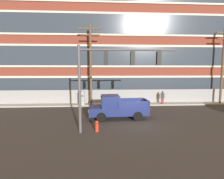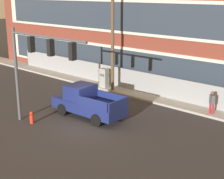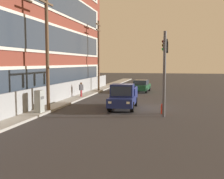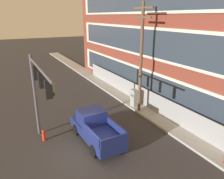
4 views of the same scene
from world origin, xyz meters
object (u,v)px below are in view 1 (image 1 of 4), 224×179
object	(u,v)px
utility_pole_near_corner	(91,62)
pedestrian_near_cabinet	(162,97)
traffic_signal_mast	(111,69)
utility_pole_midblock	(223,64)
pickup_truck_navy	(117,108)
fire_hydrant	(97,126)
electrical_cabinet	(82,99)

from	to	relation	value
utility_pole_near_corner	pedestrian_near_cabinet	world-z (taller)	utility_pole_near_corner
traffic_signal_mast	utility_pole_midblock	size ratio (longest dim) A/B	0.71
utility_pole_midblock	pedestrian_near_cabinet	xyz separation A→B (m)	(-7.28, 0.02, -4.01)
utility_pole_midblock	pickup_truck_navy	bearing A→B (deg)	-157.36
pickup_truck_navy	pedestrian_near_cabinet	world-z (taller)	pickup_truck_navy
pickup_truck_navy	utility_pole_midblock	bearing A→B (deg)	22.64
traffic_signal_mast	pedestrian_near_cabinet	distance (m)	11.63
traffic_signal_mast	utility_pole_near_corner	distance (m)	8.92
pickup_truck_navy	fire_hydrant	distance (m)	3.66
pickup_truck_navy	traffic_signal_mast	bearing A→B (deg)	-101.68
pickup_truck_navy	electrical_cabinet	world-z (taller)	pickup_truck_navy
pickup_truck_navy	utility_pole_midblock	world-z (taller)	utility_pole_midblock
utility_pole_near_corner	fire_hydrant	bearing A→B (deg)	-83.92
pedestrian_near_cabinet	fire_hydrant	xyz separation A→B (m)	(-7.69, -8.77, -0.59)
traffic_signal_mast	electrical_cabinet	distance (m)	9.98
utility_pole_midblock	pedestrian_near_cabinet	distance (m)	8.31
utility_pole_midblock	fire_hydrant	bearing A→B (deg)	-149.70
fire_hydrant	pickup_truck_navy	bearing A→B (deg)	62.48
electrical_cabinet	pedestrian_near_cabinet	xyz separation A→B (m)	(9.72, 0.02, 0.09)
utility_pole_near_corner	electrical_cabinet	bearing A→B (deg)	170.70
traffic_signal_mast	utility_pole_near_corner	xyz separation A→B (m)	(-1.89, 8.68, 0.84)
electrical_cabinet	pedestrian_near_cabinet	size ratio (longest dim) A/B	1.04
electrical_cabinet	fire_hydrant	world-z (taller)	electrical_cabinet
traffic_signal_mast	utility_pole_midblock	bearing A→B (deg)	32.37
pedestrian_near_cabinet	fire_hydrant	distance (m)	11.68
traffic_signal_mast	fire_hydrant	xyz separation A→B (m)	(-0.98, 0.12, -3.96)
pedestrian_near_cabinet	fire_hydrant	bearing A→B (deg)	-131.26
traffic_signal_mast	fire_hydrant	bearing A→B (deg)	173.19
fire_hydrant	electrical_cabinet	bearing A→B (deg)	103.06
traffic_signal_mast	electrical_cabinet	bearing A→B (deg)	108.76
pickup_truck_navy	utility_pole_near_corner	xyz separation A→B (m)	(-2.58, 5.36, 4.22)
traffic_signal_mast	pickup_truck_navy	xyz separation A→B (m)	(0.69, 3.32, -3.38)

